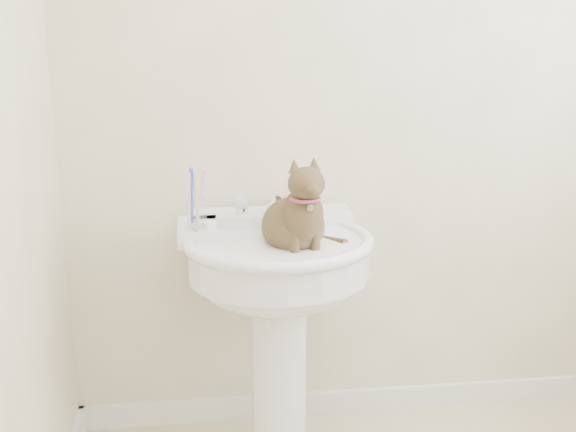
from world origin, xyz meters
name	(u,v)px	position (x,y,z in m)	size (l,w,h in m)	color
wall_back	(389,77)	(0.00, 1.10, 1.25)	(2.20, 0.00, 2.50)	beige
baseboard_back	(377,399)	(0.00, 1.09, 0.04)	(2.20, 0.02, 0.09)	white
pedestal_sink	(278,282)	(-0.41, 0.81, 0.65)	(0.60, 0.59, 0.83)	white
faucet	(273,202)	(-0.40, 0.96, 0.87)	(0.28, 0.12, 0.14)	silver
soap_bar	(300,202)	(-0.30, 1.04, 0.84)	(0.09, 0.06, 0.03)	red
toothbrush_cup	(197,213)	(-0.65, 0.83, 0.88)	(0.07, 0.07, 0.18)	silver
cat	(296,219)	(-0.36, 0.76, 0.86)	(0.21, 0.26, 0.39)	brown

